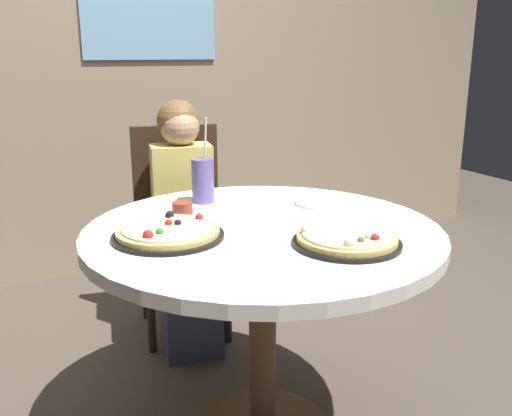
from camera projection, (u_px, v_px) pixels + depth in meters
wall_with_window at (122, 19)px, 3.14m from camera, size 5.20×0.14×2.90m
dining_table at (263, 260)px, 1.78m from camera, size 1.12×1.12×0.75m
chair_wooden at (179, 218)px, 2.62m from camera, size 0.47×0.47×0.95m
diner_child at (186, 239)px, 2.47m from camera, size 0.31×0.43×1.08m
pizza_veggie at (347, 239)px, 1.59m from camera, size 0.31×0.31×0.05m
pizza_cheese at (168, 232)px, 1.65m from camera, size 0.33×0.33×0.05m
soda_cup at (203, 180)px, 2.02m from camera, size 0.08×0.08×0.31m
sauce_bowl at (182, 208)px, 1.89m from camera, size 0.07×0.07×0.04m
plate_small at (320, 203)px, 2.01m from camera, size 0.18×0.18×0.01m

